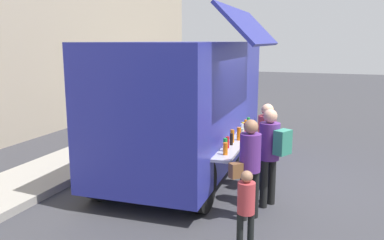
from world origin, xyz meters
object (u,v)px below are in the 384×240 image
(food_truck_main, at_px, (189,101))
(customer_rear_waiting, at_px, (249,161))
(customer_front_ordering, at_px, (266,139))
(customer_mid_with_backpack, at_px, (271,148))
(child_near_queue, at_px, (246,204))
(trash_bin, at_px, (165,113))

(food_truck_main, xyz_separation_m, customer_rear_waiting, (-2.11, -1.83, -0.57))
(customer_rear_waiting, bearing_deg, customer_front_ordering, -46.38)
(customer_front_ordering, xyz_separation_m, customer_mid_with_backpack, (-0.85, -0.23, 0.06))
(customer_rear_waiting, xyz_separation_m, child_near_queue, (-1.07, -0.19, -0.28))
(customer_mid_with_backpack, bearing_deg, trash_bin, -23.67)
(customer_front_ordering, bearing_deg, child_near_queue, 125.74)
(customer_front_ordering, height_order, customer_mid_with_backpack, customer_mid_with_backpack)
(food_truck_main, bearing_deg, trash_bin, 28.44)
(trash_bin, bearing_deg, customer_rear_waiting, -145.39)
(child_near_queue, bearing_deg, customer_mid_with_backpack, -34.24)
(food_truck_main, height_order, customer_front_ordering, food_truck_main)
(trash_bin, bearing_deg, child_near_queue, -148.46)
(customer_mid_with_backpack, distance_m, customer_rear_waiting, 0.68)
(food_truck_main, height_order, trash_bin, food_truck_main)
(food_truck_main, xyz_separation_m, customer_mid_with_backpack, (-1.48, -2.07, -0.49))
(food_truck_main, height_order, customer_rear_waiting, food_truck_main)
(customer_front_ordering, height_order, customer_rear_waiting, customer_front_ordering)
(trash_bin, distance_m, customer_front_ordering, 6.18)
(food_truck_main, distance_m, child_near_queue, 3.86)
(customer_front_ordering, bearing_deg, customer_rear_waiting, 121.34)
(customer_mid_with_backpack, height_order, customer_rear_waiting, customer_mid_with_backpack)
(food_truck_main, bearing_deg, customer_mid_with_backpack, -127.78)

